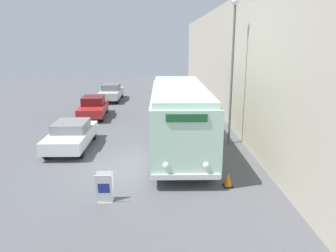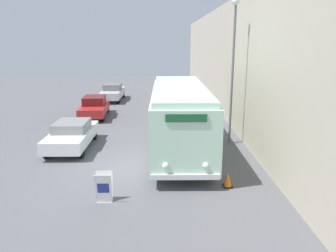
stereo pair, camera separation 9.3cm
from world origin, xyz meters
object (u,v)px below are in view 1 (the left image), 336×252
(parked_car_far, at_px, (111,92))
(vintage_bus, at_px, (179,115))
(streetlamp, at_px, (233,54))
(traffic_cone, at_px, (228,179))
(parked_car_near, at_px, (71,135))
(parked_car_mid, at_px, (93,107))
(sign_board, at_px, (104,188))

(parked_car_far, bearing_deg, vintage_bus, -68.60)
(vintage_bus, distance_m, parked_car_far, 15.60)
(streetlamp, xyz_separation_m, traffic_cone, (-1.12, -5.46, -4.43))
(parked_car_near, height_order, parked_car_far, parked_car_far)
(parked_car_mid, bearing_deg, parked_car_near, -90.94)
(parked_car_mid, relative_size, parked_car_far, 0.94)
(vintage_bus, xyz_separation_m, sign_board, (-2.83, -5.55, -1.30))
(streetlamp, xyz_separation_m, parked_car_mid, (-8.56, 6.52, -3.95))
(streetlamp, height_order, parked_car_far, streetlamp)
(traffic_cone, bearing_deg, parked_car_far, 110.72)
(vintage_bus, bearing_deg, sign_board, -116.97)
(sign_board, xyz_separation_m, traffic_cone, (4.46, 1.17, -0.24))
(traffic_cone, bearing_deg, vintage_bus, 110.48)
(streetlamp, bearing_deg, parked_car_mid, 142.71)
(parked_car_far, bearing_deg, parked_car_mid, -91.69)
(sign_board, distance_m, parked_car_near, 6.54)
(sign_board, height_order, streetlamp, streetlamp)
(sign_board, xyz_separation_m, parked_car_near, (-2.68, 5.97, 0.20))
(sign_board, xyz_separation_m, parked_car_mid, (-2.98, 13.15, 0.24))
(streetlamp, height_order, traffic_cone, streetlamp)
(parked_car_mid, bearing_deg, parked_car_far, 84.38)
(streetlamp, bearing_deg, parked_car_near, -175.44)
(streetlamp, bearing_deg, traffic_cone, -101.60)
(parked_car_near, bearing_deg, vintage_bus, -4.47)
(parked_car_near, xyz_separation_m, parked_car_far, (-0.02, 14.14, 0.07))
(sign_board, height_order, parked_car_far, parked_car_far)
(vintage_bus, xyz_separation_m, parked_car_mid, (-5.80, 7.59, -1.06))
(parked_car_near, distance_m, parked_car_far, 14.14)
(sign_board, bearing_deg, traffic_cone, 14.66)
(vintage_bus, distance_m, parked_car_near, 5.63)
(parked_car_mid, xyz_separation_m, traffic_cone, (7.44, -11.98, -0.48))
(vintage_bus, height_order, parked_car_mid, vintage_bus)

